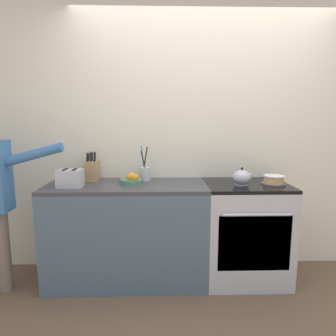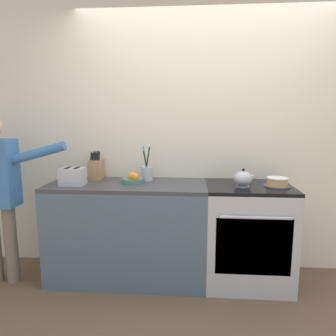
{
  "view_description": "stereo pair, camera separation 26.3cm",
  "coord_description": "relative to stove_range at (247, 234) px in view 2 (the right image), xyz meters",
  "views": [
    {
      "loc": [
        -0.42,
        -2.33,
        1.48
      ],
      "look_at": [
        -0.36,
        0.27,
        1.06
      ],
      "focal_mm": 32.0,
      "sensor_mm": 36.0,
      "label": 1
    },
    {
      "loc": [
        -0.16,
        -2.32,
        1.48
      ],
      "look_at": [
        -0.36,
        0.27,
        1.06
      ],
      "focal_mm": 32.0,
      "sensor_mm": 36.0,
      "label": 2
    }
  ],
  "objects": [
    {
      "name": "fruit_bowl",
      "position": [
        -1.04,
        0.03,
        0.49
      ],
      "size": [
        0.2,
        0.2,
        0.1
      ],
      "color": "#4C7F66",
      "rests_on": "counter_cabinet"
    },
    {
      "name": "counter_cabinet",
      "position": [
        -1.09,
        0.0,
        -0.0
      ],
      "size": [
        1.43,
        0.6,
        0.91
      ],
      "color": "#4C6070",
      "rests_on": "ground_plane"
    },
    {
      "name": "stove_range",
      "position": [
        0.0,
        0.0,
        0.0
      ],
      "size": [
        0.74,
        0.63,
        0.91
      ],
      "color": "#B7BABF",
      "rests_on": "ground_plane"
    },
    {
      "name": "tea_kettle",
      "position": [
        -0.06,
        -0.05,
        0.52
      ],
      "size": [
        0.19,
        0.16,
        0.16
      ],
      "color": "#B7BABF",
      "rests_on": "stove_range"
    },
    {
      "name": "layer_cake",
      "position": [
        0.23,
        -0.03,
        0.49
      ],
      "size": [
        0.22,
        0.22,
        0.08
      ],
      "color": "#4C4C51",
      "rests_on": "stove_range"
    },
    {
      "name": "utensil_crock",
      "position": [
        -0.93,
        0.15,
        0.53
      ],
      "size": [
        0.1,
        0.1,
        0.33
      ],
      "color": "#B7BABF",
      "rests_on": "counter_cabinet"
    },
    {
      "name": "toaster",
      "position": [
        -1.55,
        -0.1,
        0.53
      ],
      "size": [
        0.22,
        0.16,
        0.16
      ],
      "color": "#B7BABF",
      "rests_on": "counter_cabinet"
    },
    {
      "name": "wall_back",
      "position": [
        -0.36,
        0.32,
        0.85
      ],
      "size": [
        8.0,
        0.04,
        2.6
      ],
      "color": "silver",
      "rests_on": "ground_plane"
    },
    {
      "name": "ground_plane",
      "position": [
        -0.36,
        -0.3,
        -0.45
      ],
      "size": [
        16.0,
        16.0,
        0.0
      ],
      "primitive_type": "plane",
      "color": "brown"
    },
    {
      "name": "knife_block",
      "position": [
        -1.43,
        0.18,
        0.55
      ],
      "size": [
        0.11,
        0.17,
        0.28
      ],
      "color": "tan",
      "rests_on": "counter_cabinet"
    }
  ]
}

